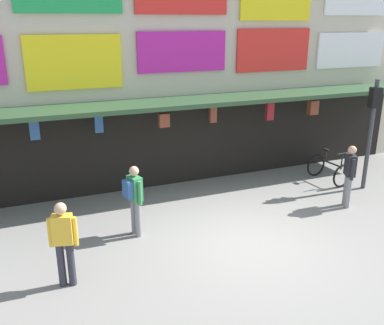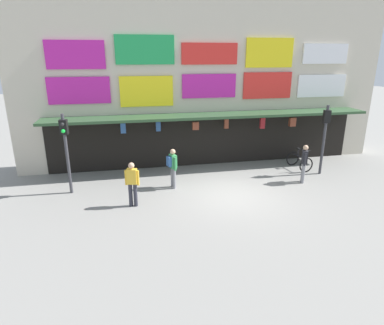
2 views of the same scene
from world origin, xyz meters
name	(u,v)px [view 2 (image 2 of 2)]	position (x,y,z in m)	size (l,w,h in m)	color
ground_plane	(232,195)	(0.00, 0.00, 0.00)	(80.00, 80.00, 0.00)	gray
shopfront	(206,83)	(0.00, 4.57, 3.96)	(18.00, 2.60, 8.00)	beige
traffic_light_near	(65,141)	(-6.31, 1.51, 2.14)	(0.31, 0.34, 3.20)	#38383D
traffic_light_far	(325,129)	(4.78, 1.53, 2.14)	(0.32, 0.35, 3.20)	#38383D
bicycle_parked	(299,161)	(4.17, 2.35, 0.39)	(0.83, 1.23, 1.05)	black
pedestrian_in_white	(132,182)	(-3.90, -0.23, 0.95)	(0.51, 0.31, 1.68)	#2D2D38
pedestrian_in_blue	(304,162)	(3.41, 0.68, 0.95)	(0.35, 0.49, 1.68)	gray
pedestrian_in_red	(172,166)	(-2.22, 1.20, 0.98)	(0.42, 0.51, 1.68)	gray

